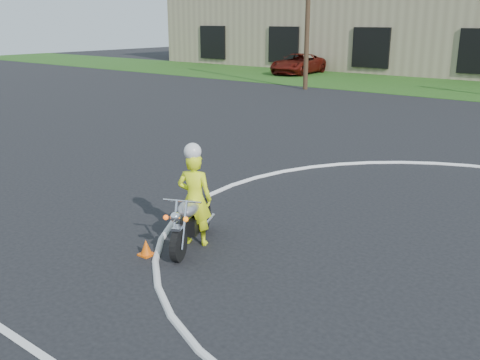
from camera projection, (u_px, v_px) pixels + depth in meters
The scene contains 5 objects.
ground at pixel (421, 312), 7.70m from camera, with size 120.00×120.00×0.00m, color black.
primary_motorcycle at pixel (191, 220), 9.81m from camera, with size 0.99×1.87×1.05m.
rider_primary_grp at pixel (195, 196), 9.80m from camera, with size 0.76×0.65×1.95m.
pickup_grp at pixel (298, 64), 41.24m from camera, with size 3.05×5.74×1.54m.
warehouse at pixel (392, 18), 47.21m from camera, with size 41.00×17.00×8.30m.
Camera 1 is at (2.20, -6.97, 4.04)m, focal length 40.00 mm.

